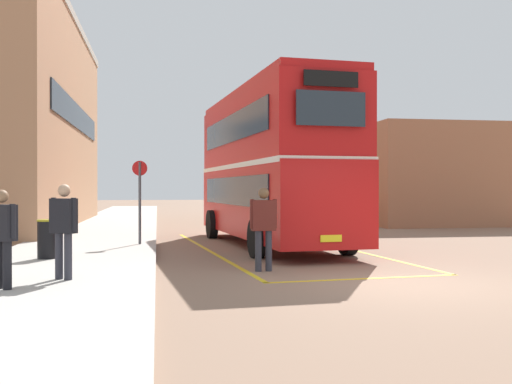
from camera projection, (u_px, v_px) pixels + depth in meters
The scene contains 12 objects.
ground_plane at pixel (264, 230), 25.28m from camera, with size 135.60×135.60×0.00m, color #846651.
sidewalk_left at pixel (111, 227), 26.59m from camera, with size 4.00×57.60×0.14m, color #B2ADA3.
brick_building_left at pixel (14, 122), 27.00m from camera, with size 5.65×18.75×9.55m.
depot_building_right at pixel (398, 177), 33.70m from camera, with size 7.00×14.31×4.84m.
double_decker_bus at pixel (270, 165), 18.47m from camera, with size 3.44×10.22×4.75m.
single_deck_bus at pixel (278, 191), 34.85m from camera, with size 3.63×9.28×3.02m.
pedestrian_boarding at pixel (264, 222), 12.74m from camera, with size 0.60×0.27×1.79m.
pedestrian_waiting_near at pixel (64, 224), 10.68m from camera, with size 0.52×0.46×1.71m.
pedestrian_waiting_far at pixel (3, 232), 9.65m from camera, with size 0.50×0.45×1.61m.
litter_bin at pixel (47, 239), 13.88m from camera, with size 0.46×0.46×0.91m.
bus_stop_sign at pixel (140, 194), 17.48m from camera, with size 0.44×0.08×2.45m.
bay_marking_yellow at pixel (285, 252), 16.64m from camera, with size 5.25×12.41×0.01m.
Camera 1 is at (-4.47, -10.48, 1.78)m, focal length 41.85 mm.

